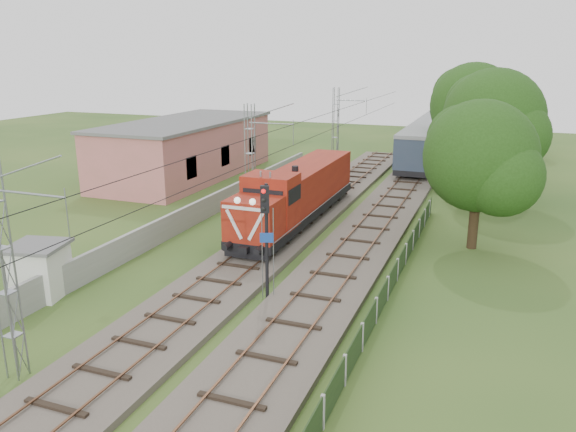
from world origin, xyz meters
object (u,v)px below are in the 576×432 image
at_px(signal_post, 266,222).
at_px(relay_hut, 40,270).
at_px(locomotive, 297,193).
at_px(coach_rake, 449,116).

distance_m(signal_post, relay_hut, 10.98).
height_order(locomotive, relay_hut, locomotive).
xyz_separation_m(signal_post, relay_hut, (-10.21, -3.15, -2.53)).
xyz_separation_m(locomotive, coach_rake, (5.00, 49.74, 0.37)).
bearing_deg(signal_post, coach_rake, 87.96).
bearing_deg(signal_post, relay_hut, -162.84).
xyz_separation_m(coach_rake, signal_post, (-2.19, -61.66, 1.25)).
height_order(coach_rake, signal_post, signal_post).
bearing_deg(locomotive, coach_rake, 84.26).
height_order(locomotive, signal_post, signal_post).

